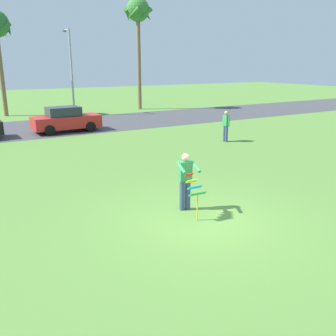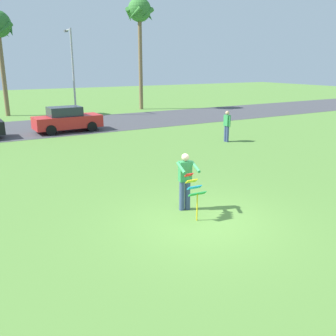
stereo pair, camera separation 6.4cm
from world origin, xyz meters
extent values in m
plane|color=#568438|center=(0.00, 0.00, 0.00)|extent=(120.00, 120.00, 0.00)
cube|color=#424247|center=(0.00, 18.32, 0.01)|extent=(120.00, 8.00, 0.01)
cylinder|color=#384772|center=(0.12, 0.97, 0.45)|extent=(0.16, 0.16, 0.90)
cylinder|color=#384772|center=(-0.06, 1.01, 0.45)|extent=(0.16, 0.16, 0.90)
cube|color=#338C4C|center=(0.03, 0.99, 1.20)|extent=(0.40, 0.29, 0.60)
sphere|color=beige|center=(0.03, 0.99, 1.62)|extent=(0.22, 0.22, 0.22)
cylinder|color=#338C4C|center=(0.19, 0.71, 1.38)|extent=(0.20, 0.59, 0.24)
cylinder|color=#338C4C|center=(-0.24, 0.79, 1.38)|extent=(0.20, 0.59, 0.24)
cube|color=red|center=(-0.08, 0.63, 1.20)|extent=(0.23, 0.16, 0.12)
cube|color=yellow|center=(-0.09, 0.47, 1.06)|extent=(0.33, 0.16, 0.12)
cube|color=#1E99D8|center=(-0.10, 0.30, 0.93)|extent=(0.42, 0.17, 0.12)
cube|color=green|center=(-0.11, 0.14, 0.79)|extent=(0.52, 0.17, 0.12)
cylinder|color=yellow|center=(-0.11, 0.14, 0.40)|extent=(0.04, 0.04, 0.79)
cube|color=red|center=(0.62, 15.92, 0.64)|extent=(4.25, 1.83, 0.76)
cube|color=#282D38|center=(0.47, 15.92, 1.30)|extent=(2.06, 1.45, 0.60)
cylinder|color=black|center=(1.90, 16.77, 0.32)|extent=(0.65, 0.24, 0.64)
cylinder|color=black|center=(1.95, 15.16, 0.32)|extent=(0.65, 0.24, 0.64)
cylinder|color=black|center=(-0.70, 16.69, 0.32)|extent=(0.65, 0.24, 0.64)
cylinder|color=black|center=(-0.66, 15.08, 0.32)|extent=(0.65, 0.24, 0.64)
cylinder|color=brown|center=(-1.73, 25.95, 3.54)|extent=(0.36, 0.36, 7.07)
cone|color=#2D6B2D|center=(-0.78, 25.95, 6.82)|extent=(0.44, 1.56, 1.28)
cone|color=#2D6B2D|center=(-1.44, 25.05, 6.82)|extent=(1.62, 0.90, 1.28)
cylinder|color=brown|center=(10.11, 24.60, 4.37)|extent=(0.36, 0.36, 8.73)
sphere|color=#387A33|center=(10.11, 24.60, 8.93)|extent=(2.10, 2.10, 2.10)
cone|color=#387A33|center=(11.06, 24.60, 8.48)|extent=(0.44, 1.56, 1.28)
cone|color=#387A33|center=(10.40, 25.50, 8.48)|extent=(1.62, 0.90, 1.28)
cone|color=#387A33|center=(9.34, 25.16, 8.48)|extent=(1.27, 1.52, 1.28)
cone|color=#387A33|center=(9.34, 24.04, 8.48)|extent=(1.27, 1.52, 1.28)
cone|color=#387A33|center=(10.40, 23.69, 8.48)|extent=(1.62, 0.90, 1.28)
cylinder|color=#9E9EA3|center=(3.33, 23.37, 3.50)|extent=(0.16, 0.16, 7.00)
cylinder|color=#9E9EA3|center=(3.33, 24.07, 6.90)|extent=(0.10, 1.40, 0.10)
cube|color=#4C4C51|center=(3.33, 24.72, 6.86)|extent=(0.24, 0.44, 0.16)
cylinder|color=#384772|center=(7.43, 8.17, 0.45)|extent=(0.16, 0.16, 0.90)
cylinder|color=#384772|center=(7.43, 8.35, 0.45)|extent=(0.16, 0.16, 0.90)
cube|color=#338C4C|center=(7.43, 8.26, 1.20)|extent=(0.23, 0.36, 0.60)
sphere|color=tan|center=(7.43, 8.26, 1.62)|extent=(0.22, 0.22, 0.22)
cylinder|color=#338C4C|center=(7.43, 8.02, 1.17)|extent=(0.09, 0.09, 0.58)
cylinder|color=#338C4C|center=(7.44, 8.50, 1.17)|extent=(0.09, 0.09, 0.58)
camera|label=1|loc=(-5.60, -7.62, 4.22)|focal=39.24mm
camera|label=2|loc=(-5.55, -7.65, 4.22)|focal=39.24mm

